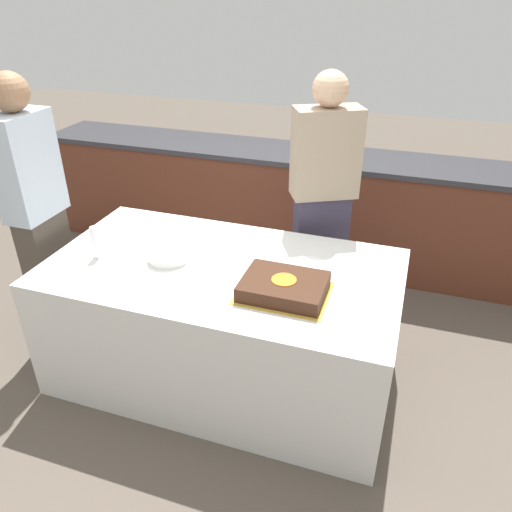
{
  "coord_description": "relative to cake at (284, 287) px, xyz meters",
  "views": [
    {
      "loc": [
        0.92,
        -2.17,
        2.15
      ],
      "look_at": [
        0.2,
        0.0,
        0.86
      ],
      "focal_mm": 35.0,
      "sensor_mm": 36.0,
      "label": 1
    }
  ],
  "objects": [
    {
      "name": "side_plate_near_cake",
      "position": [
        0.06,
        0.31,
        -0.04
      ],
      "size": [
        0.2,
        0.2,
        0.0
      ],
      "color": "white",
      "rests_on": "dining_table"
    },
    {
      "name": "ground_plane",
      "position": [
        -0.39,
        0.15,
        -0.8
      ],
      "size": [
        14.0,
        14.0,
        0.0
      ],
      "primitive_type": "plane",
      "color": "brown"
    },
    {
      "name": "plate_stack",
      "position": [
        -0.7,
        0.13,
        -0.0
      ],
      "size": [
        0.23,
        0.23,
        0.07
      ],
      "color": "white",
      "rests_on": "dining_table"
    },
    {
      "name": "person_seated_left",
      "position": [
        -1.58,
        0.15,
        0.11
      ],
      "size": [
        0.22,
        0.36,
        1.72
      ],
      "rotation": [
        0.0,
        0.0,
        1.57
      ],
      "color": "#4C4238",
      "rests_on": "ground_plane"
    },
    {
      "name": "person_cutting_cake",
      "position": [
        0.0,
        0.9,
        0.08
      ],
      "size": [
        0.45,
        0.36,
        1.69
      ],
      "rotation": [
        0.0,
        0.0,
        -2.66
      ],
      "color": "#383347",
      "rests_on": "ground_plane"
    },
    {
      "name": "wine_glass",
      "position": [
        -1.1,
        0.03,
        0.08
      ],
      "size": [
        0.06,
        0.06,
        0.18
      ],
      "color": "white",
      "rests_on": "dining_table"
    },
    {
      "name": "cake",
      "position": [
        0.0,
        0.0,
        0.0
      ],
      "size": [
        0.45,
        0.36,
        0.08
      ],
      "color": "gold",
      "rests_on": "dining_table"
    },
    {
      "name": "back_counter",
      "position": [
        -0.39,
        1.75,
        -0.34
      ],
      "size": [
        4.4,
        0.58,
        0.92
      ],
      "color": "#5B2D1E",
      "rests_on": "ground_plane"
    },
    {
      "name": "dining_table",
      "position": [
        -0.39,
        0.15,
        -0.42
      ],
      "size": [
        1.93,
        1.05,
        0.76
      ],
      "color": "silver",
      "rests_on": "ground_plane"
    }
  ]
}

